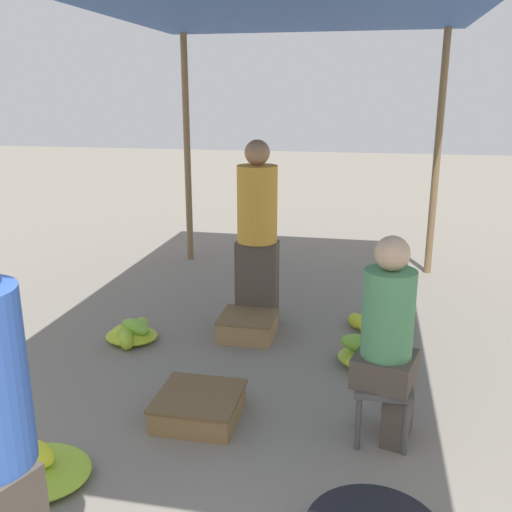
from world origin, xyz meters
name	(u,v)px	position (x,y,z in m)	size (l,w,h in m)	color
canopy_post_back_left	(187,152)	(-1.47, 5.72, 1.36)	(0.08, 0.08, 2.72)	olive
canopy_post_back_right	(437,157)	(1.47, 5.72, 1.36)	(0.08, 0.08, 2.72)	olive
stool	(383,393)	(0.90, 2.15, 0.31)	(0.34, 0.34, 0.38)	#4C4C4C
vendor_seated	(390,339)	(0.92, 2.15, 0.66)	(0.41, 0.41, 1.28)	#4C4238
banana_pile_left_0	(30,471)	(-0.97, 1.35, 0.07)	(0.61, 0.66, 0.23)	#B0CB2D
banana_pile_left_1	(131,333)	(-1.18, 3.17, 0.08)	(0.45, 0.48, 0.20)	#BBCF2B
banana_pile_right_0	(369,355)	(0.82, 3.13, 0.09)	(0.51, 0.63, 0.24)	yellow
banana_pile_right_1	(379,322)	(0.90, 3.86, 0.07)	(0.59, 0.50, 0.22)	#C5D329
crate_near	(248,326)	(-0.22, 3.49, 0.10)	(0.48, 0.48, 0.20)	#9E7A4C
crate_mid	(199,406)	(-0.26, 2.14, 0.09)	(0.53, 0.53, 0.17)	olive
shopper_walking_mid	(257,231)	(-0.21, 3.81, 0.87)	(0.37, 0.36, 1.67)	#4C4238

